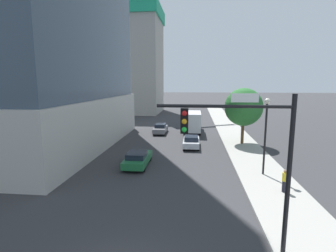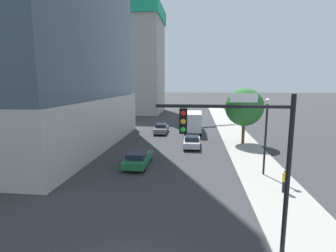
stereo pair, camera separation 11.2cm
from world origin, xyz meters
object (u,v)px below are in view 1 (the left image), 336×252
at_px(traffic_light_pole, 246,145).
at_px(pedestrian_yellow_shirt, 285,181).
at_px(street_tree, 244,107).
at_px(construction_building, 135,56).
at_px(street_lamp, 266,126).
at_px(car_green, 138,159).
at_px(car_gray, 160,129).
at_px(car_silver, 191,141).
at_px(box_truck, 192,121).

height_order(traffic_light_pole, pedestrian_yellow_shirt, traffic_light_pole).
bearing_deg(street_tree, pedestrian_yellow_shirt, -88.79).
bearing_deg(construction_building, street_lamp, -65.10).
relative_size(street_lamp, car_green, 1.30).
distance_m(construction_building, car_gray, 31.96).
bearing_deg(street_tree, car_gray, 150.51).
bearing_deg(pedestrian_yellow_shirt, construction_building, 113.81).
height_order(construction_building, car_silver, construction_building).
bearing_deg(car_silver, car_green, -122.15).
bearing_deg(car_green, car_silver, 57.85).
bearing_deg(street_tree, construction_building, 121.98).
height_order(construction_building, car_green, construction_building).
height_order(street_tree, pedestrian_yellow_shirt, street_tree).
bearing_deg(car_green, box_truck, 74.28).
distance_m(street_lamp, car_silver, 11.30).
bearing_deg(street_lamp, construction_building, 114.90).
relative_size(car_green, pedestrian_yellow_shirt, 3.01).
height_order(traffic_light_pole, street_lamp, traffic_light_pole).
bearing_deg(traffic_light_pole, street_tree, 80.24).
relative_size(car_gray, car_silver, 1.01).
xyz_separation_m(street_tree, box_truck, (-6.16, 7.17, -2.80)).
height_order(construction_building, street_lamp, construction_building).
height_order(construction_building, street_tree, construction_building).
distance_m(construction_building, traffic_light_pole, 58.05).
relative_size(construction_building, car_green, 7.43).
xyz_separation_m(traffic_light_pole, street_tree, (3.66, 21.26, -0.31)).
bearing_deg(street_lamp, car_silver, 123.55).
height_order(traffic_light_pole, car_green, traffic_light_pole).
relative_size(traffic_light_pole, street_tree, 1.03).
relative_size(traffic_light_pole, car_gray, 1.52).
bearing_deg(pedestrian_yellow_shirt, traffic_light_pole, -120.65).
bearing_deg(construction_building, car_gray, -69.89).
distance_m(street_lamp, box_truck, 19.33).
relative_size(traffic_light_pole, car_silver, 1.54).
distance_m(street_tree, car_green, 15.03).
xyz_separation_m(car_silver, box_truck, (0.00, 9.26, 1.09)).
distance_m(construction_building, street_tree, 40.52).
bearing_deg(traffic_light_pole, pedestrian_yellow_shirt, 59.35).
xyz_separation_m(construction_building, box_truck, (14.70, -26.25, -12.29)).
distance_m(car_gray, car_green, 15.76).
distance_m(street_lamp, street_tree, 11.08).
xyz_separation_m(construction_building, car_gray, (9.98, -27.26, -13.37)).
bearing_deg(car_gray, pedestrian_yellow_shirt, -61.63).
bearing_deg(box_truck, car_silver, -90.00).
bearing_deg(car_gray, car_silver, -60.21).
bearing_deg(car_silver, street_lamp, -56.45).
height_order(car_green, box_truck, box_truck).
xyz_separation_m(construction_building, car_silver, (14.70, -35.51, -13.38)).
relative_size(construction_building, traffic_light_pole, 5.07).
height_order(street_lamp, street_tree, street_tree).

